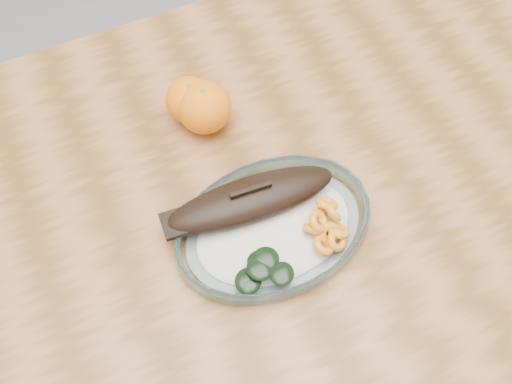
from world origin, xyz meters
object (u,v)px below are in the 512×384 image
(plated_meal, at_px, (272,225))
(orange_right, at_px, (204,107))
(dining_table, at_px, (253,220))
(orange_left, at_px, (190,100))

(plated_meal, relative_size, orange_right, 6.38)
(orange_right, bearing_deg, dining_table, -82.60)
(dining_table, bearing_deg, orange_right, 97.40)
(orange_right, bearing_deg, orange_left, 119.46)
(orange_left, distance_m, orange_right, 0.03)
(plated_meal, bearing_deg, orange_right, 91.38)
(plated_meal, bearing_deg, orange_left, 94.27)
(plated_meal, height_order, orange_right, orange_right)
(dining_table, height_order, orange_left, orange_left)
(plated_meal, xyz_separation_m, orange_left, (-0.03, 0.24, 0.02))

